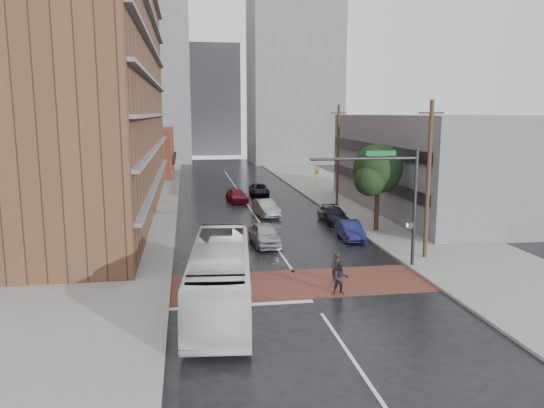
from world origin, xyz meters
TOP-DOWN VIEW (x-y plane):
  - ground at (0.00, 0.00)m, footprint 160.00×160.00m
  - crosswalk at (0.00, 0.50)m, footprint 14.00×5.00m
  - sidewalk_west at (-11.50, 25.00)m, footprint 9.00×90.00m
  - sidewalk_east at (11.50, 25.00)m, footprint 9.00×90.00m
  - apartment_block at (-14.00, 24.00)m, footprint 10.00×44.00m
  - storefront_west at (-12.00, 54.00)m, footprint 8.00×16.00m
  - building_east at (16.50, 20.00)m, footprint 11.00×26.00m
  - distant_tower_west at (-14.00, 78.00)m, footprint 18.00×16.00m
  - distant_tower_east at (14.00, 72.00)m, footprint 16.00×14.00m
  - distant_tower_center at (0.00, 95.00)m, footprint 12.00×10.00m
  - street_tree at (8.52, 12.03)m, footprint 4.20×4.10m
  - signal_mast at (5.85, 2.50)m, footprint 6.50×0.30m
  - utility_pole_near at (8.80, 4.00)m, footprint 1.60×0.26m
  - utility_pole_far at (8.80, 24.00)m, footprint 1.60×0.26m
  - transit_bus at (-4.59, -2.62)m, footprint 3.79×11.70m
  - pedestrian_a at (2.00, 0.42)m, footprint 0.67×0.50m
  - pedestrian_b at (1.64, -1.50)m, footprint 0.84×0.67m
  - car_travel_a at (-0.71, 9.21)m, footprint 2.10×4.65m
  - car_travel_b at (0.96, 19.75)m, footprint 2.20×4.66m
  - car_travel_c at (-0.88, 28.07)m, footprint 2.35×4.54m
  - suv_travel at (2.02, 32.14)m, footprint 2.36×4.67m
  - car_parked_near at (5.77, 10.00)m, footprint 1.66×4.18m
  - car_parked_mid at (6.30, 16.00)m, footprint 2.05×4.51m
  - car_parked_far at (6.23, 16.80)m, footprint 1.91×4.08m

SIDE VIEW (x-z plane):
  - ground at x=0.00m, z-range 0.00..0.00m
  - crosswalk at x=0.00m, z-range 0.00..0.02m
  - sidewalk_west at x=-11.50m, z-range 0.00..0.15m
  - sidewalk_east at x=11.50m, z-range 0.00..0.15m
  - car_travel_c at x=-0.88m, z-range 0.00..1.26m
  - suv_travel at x=2.02m, z-range 0.00..1.27m
  - car_parked_mid at x=6.30m, z-range 0.00..1.28m
  - car_parked_far at x=6.23m, z-range 0.00..1.35m
  - car_parked_near at x=5.77m, z-range 0.00..1.35m
  - car_travel_b at x=0.96m, z-range 0.00..1.48m
  - car_travel_a at x=-0.71m, z-range 0.00..1.55m
  - pedestrian_a at x=2.00m, z-range 0.00..1.67m
  - pedestrian_b at x=1.64m, z-range 0.00..1.70m
  - transit_bus at x=-4.59m, z-range 0.00..3.20m
  - storefront_west at x=-12.00m, z-range 0.00..7.00m
  - building_east at x=16.50m, z-range 0.00..9.00m
  - signal_mast at x=5.85m, z-range 1.13..8.33m
  - street_tree at x=8.52m, z-range 1.28..8.18m
  - utility_pole_near at x=8.80m, z-range 0.14..10.14m
  - utility_pole_far at x=8.80m, z-range 0.14..10.14m
  - distant_tower_center at x=0.00m, z-range 0.00..24.00m
  - apartment_block at x=-14.00m, z-range 0.00..28.00m
  - distant_tower_west at x=-14.00m, z-range 0.00..32.00m
  - distant_tower_east at x=14.00m, z-range 0.00..36.00m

